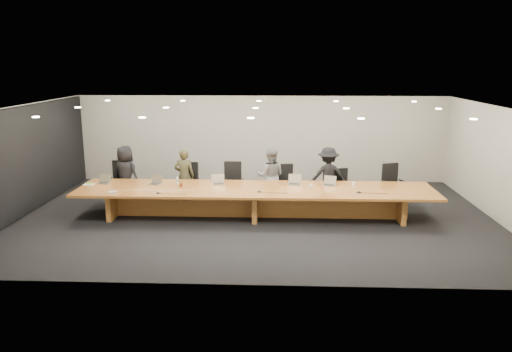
{
  "coord_description": "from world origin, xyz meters",
  "views": [
    {
      "loc": [
        0.54,
        -12.19,
        3.88
      ],
      "look_at": [
        0.0,
        0.3,
        1.0
      ],
      "focal_mm": 35.0,
      "sensor_mm": 36.0,
      "label": 1
    }
  ],
  "objects": [
    {
      "name": "ground",
      "position": [
        0.0,
        0.0,
        0.0
      ],
      "size": [
        12.0,
        12.0,
        0.0
      ],
      "primitive_type": "plane",
      "color": "black",
      "rests_on": "ground"
    },
    {
      "name": "back_wall",
      "position": [
        0.0,
        4.0,
        1.4
      ],
      "size": [
        12.0,
        0.02,
        2.8
      ],
      "primitive_type": "cube",
      "color": "silver",
      "rests_on": "ground"
    },
    {
      "name": "left_wall_panel",
      "position": [
        -5.94,
        0.0,
        1.37
      ],
      "size": [
        0.08,
        7.84,
        2.74
      ],
      "primitive_type": "cube",
      "color": "black",
      "rests_on": "ground"
    },
    {
      "name": "conference_table",
      "position": [
        0.0,
        0.0,
        0.52
      ],
      "size": [
        9.0,
        1.8,
        0.75
      ],
      "color": "brown",
      "rests_on": "ground"
    },
    {
      "name": "chair_far_left",
      "position": [
        -3.88,
        1.16,
        0.59
      ],
      "size": [
        0.64,
        0.64,
        1.19
      ],
      "primitive_type": null,
      "rotation": [
        0.0,
        0.0,
        -0.06
      ],
      "color": "black",
      "rests_on": "ground"
    },
    {
      "name": "chair_left",
      "position": [
        -1.97,
        1.25,
        0.57
      ],
      "size": [
        0.69,
        0.69,
        1.15
      ],
      "primitive_type": null,
      "rotation": [
        0.0,
        0.0,
        -0.21
      ],
      "color": "black",
      "rests_on": "ground"
    },
    {
      "name": "chair_mid_left",
      "position": [
        -0.71,
        1.25,
        0.58
      ],
      "size": [
        0.61,
        0.61,
        1.17
      ],
      "primitive_type": null,
      "rotation": [
        0.0,
        0.0,
        -0.02
      ],
      "color": "black",
      "rests_on": "ground"
    },
    {
      "name": "chair_mid_right",
      "position": [
        0.8,
        1.33,
        0.55
      ],
      "size": [
        0.64,
        0.64,
        1.1
      ],
      "primitive_type": null,
      "rotation": [
        0.0,
        0.0,
        0.17
      ],
      "color": "black",
      "rests_on": "ground"
    },
    {
      "name": "chair_right",
      "position": [
        2.36,
        1.21,
        0.51
      ],
      "size": [
        0.65,
        0.65,
        1.01
      ],
      "primitive_type": null,
      "rotation": [
        0.0,
        0.0,
        0.3
      ],
      "color": "black",
      "rests_on": "ground"
    },
    {
      "name": "chair_far_right",
      "position": [
        3.76,
        1.29,
        0.58
      ],
      "size": [
        0.75,
        0.75,
        1.15
      ],
      "primitive_type": null,
      "rotation": [
        0.0,
        0.0,
        0.34
      ],
      "color": "black",
      "rests_on": "ground"
    },
    {
      "name": "person_a",
      "position": [
        -3.67,
        1.16,
        0.81
      ],
      "size": [
        0.92,
        0.75,
        1.62
      ],
      "primitive_type": "imported",
      "rotation": [
        0.0,
        0.0,
        2.79
      ],
      "color": "black",
      "rests_on": "ground"
    },
    {
      "name": "person_b",
      "position": [
        -2.04,
        1.22,
        0.77
      ],
      "size": [
        0.57,
        0.39,
        1.54
      ],
      "primitive_type": "imported",
      "rotation": [
        0.0,
        0.0,
        3.18
      ],
      "color": "#332F1B",
      "rests_on": "ground"
    },
    {
      "name": "person_c",
      "position": [
        0.36,
        1.21,
        0.79
      ],
      "size": [
        0.81,
        0.66,
        1.58
      ],
      "primitive_type": "imported",
      "rotation": [
        0.0,
        0.0,
        3.06
      ],
      "color": "slate",
      "rests_on": "ground"
    },
    {
      "name": "person_d",
      "position": [
        1.94,
        1.25,
        0.8
      ],
      "size": [
        1.1,
        0.72,
        1.6
      ],
      "primitive_type": "imported",
      "rotation": [
        0.0,
        0.0,
        3.27
      ],
      "color": "black",
      "rests_on": "ground"
    },
    {
      "name": "laptop_a",
      "position": [
        -4.01,
        0.34,
        0.87
      ],
      "size": [
        0.32,
        0.25,
        0.24
      ],
      "primitive_type": null,
      "rotation": [
        0.0,
        0.0,
        -0.08
      ],
      "color": "tan",
      "rests_on": "conference_table"
    },
    {
      "name": "laptop_b",
      "position": [
        -2.64,
        0.28,
        0.87
      ],
      "size": [
        0.38,
        0.33,
        0.25
      ],
      "primitive_type": null,
      "rotation": [
        0.0,
        0.0,
        -0.38
      ],
      "color": "#C4B896",
      "rests_on": "conference_table"
    },
    {
      "name": "laptop_c",
      "position": [
        -0.99,
        0.35,
        0.88
      ],
      "size": [
        0.38,
        0.3,
        0.26
      ],
      "primitive_type": null,
      "rotation": [
        0.0,
        0.0,
        0.19
      ],
      "color": "#C9B399",
      "rests_on": "conference_table"
    },
    {
      "name": "laptop_d",
      "position": [
        0.99,
        0.41,
        0.89
      ],
      "size": [
        0.38,
        0.31,
        0.27
      ],
      "primitive_type": null,
      "rotation": [
        0.0,
        0.0,
        -0.17
      ],
      "color": "#B7AA8C",
      "rests_on": "conference_table"
    },
    {
      "name": "laptop_e",
      "position": [
        1.88,
        0.36,
        0.87
      ],
      "size": [
        0.37,
        0.32,
        0.25
      ],
      "primitive_type": null,
      "rotation": [
        0.0,
        0.0,
        -0.34
      ],
      "color": "tan",
      "rests_on": "conference_table"
    },
    {
      "name": "water_bottle",
      "position": [
        -2.05,
        0.33,
        0.84
      ],
      "size": [
        0.07,
        0.07,
        0.19
      ],
      "primitive_type": "cylinder",
      "rotation": [
        0.0,
        0.0,
        0.1
      ],
      "color": "silver",
      "rests_on": "conference_table"
    },
    {
      "name": "amber_mug",
      "position": [
        -1.91,
        0.05,
        0.8
      ],
      "size": [
        0.1,
        0.1,
        0.09
      ],
      "primitive_type": "cylinder",
      "rotation": [
        0.0,
        0.0,
        -0.42
      ],
      "color": "maroon",
      "rests_on": "conference_table"
    },
    {
      "name": "paper_cup_near",
      "position": [
        1.4,
        0.11,
        0.8
      ],
      "size": [
        0.1,
        0.1,
        0.09
      ],
      "primitive_type": "cone",
      "rotation": [
        0.0,
        0.0,
        0.29
      ],
      "color": "silver",
      "rests_on": "conference_table"
    },
    {
      "name": "paper_cup_far",
      "position": [
        2.51,
        0.36,
        0.8
      ],
      "size": [
        0.09,
        0.09,
        0.09
      ],
      "primitive_type": "cone",
      "rotation": [
        0.0,
        0.0,
        -0.19
      ],
      "color": "white",
      "rests_on": "conference_table"
    },
    {
      "name": "notepad",
      "position": [
        -4.34,
        0.18,
        0.76
      ],
      "size": [
        0.27,
        0.22,
        0.02
      ],
      "primitive_type": "cube",
      "rotation": [
        0.0,
        0.0,
        0.01
      ],
      "color": "silver",
      "rests_on": "conference_table"
    },
    {
      "name": "lime_gadget",
      "position": [
        -4.32,
        0.2,
        0.78
      ],
      "size": [
        0.17,
        0.11,
        0.02
      ],
      "primitive_type": "cube",
      "rotation": [
        0.0,
        0.0,
        -0.16
      ],
      "color": "#5AB32F",
      "rests_on": "notepad"
    },
    {
      "name": "av_box",
      "position": [
        -3.47,
        -0.58,
        0.76
      ],
      "size": [
        0.23,
        0.19,
        0.03
      ],
      "primitive_type": "cube",
      "rotation": [
        0.0,
        0.0,
        0.28
      ],
      "color": "silver",
      "rests_on": "conference_table"
    },
    {
      "name": "mic_left",
      "position": [
        -2.35,
        -0.6,
        0.77
      ],
      "size": [
        0.12,
        0.12,
        0.03
      ],
      "primitive_type": "cone",
      "rotation": [
        0.0,
        0.0,
        0.02
      ],
      "color": "black",
      "rests_on": "conference_table"
    },
    {
      "name": "mic_center",
      "position": [
        0.11,
        -0.36,
        0.77
      ],
      "size": [
        0.16,
        0.16,
        0.03
      ],
      "primitive_type": "cone",
      "rotation": [
        0.0,
        0.0,
        -0.4
      ],
      "color": "black",
      "rests_on": "conference_table"
    },
    {
      "name": "mic_right",
      "position": [
        2.55,
        -0.33,
        0.77
      ],
      "size": [
        0.17,
        0.17,
        0.03
      ],
      "primitive_type": "cone",
      "rotation": [
        0.0,
        0.0,
        -0.28
      ],
      "color": "black",
      "rests_on": "conference_table"
    }
  ]
}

